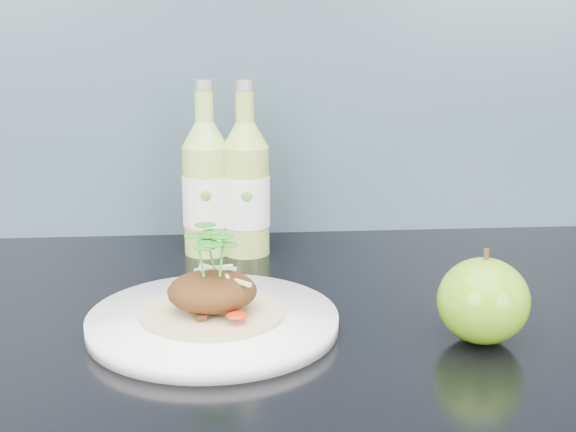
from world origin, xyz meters
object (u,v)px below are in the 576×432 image
at_px(dinner_plate, 213,322).
at_px(green_apple, 483,301).
at_px(cider_bottle_left, 206,189).
at_px(cider_bottle_right, 246,189).

relative_size(dinner_plate, green_apple, 2.92).
xyz_separation_m(cider_bottle_left, cider_bottle_right, (0.05, -0.01, 0.00)).
bearing_deg(green_apple, cider_bottle_left, 130.71).
height_order(dinner_plate, cider_bottle_left, cider_bottle_left).
bearing_deg(cider_bottle_left, green_apple, -47.20).
xyz_separation_m(green_apple, cider_bottle_left, (-0.27, 0.31, 0.04)).
xyz_separation_m(dinner_plate, cider_bottle_right, (0.04, 0.26, 0.08)).
bearing_deg(cider_bottle_left, cider_bottle_right, -4.80).
bearing_deg(dinner_plate, green_apple, -11.01).
relative_size(dinner_plate, cider_bottle_right, 1.35).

